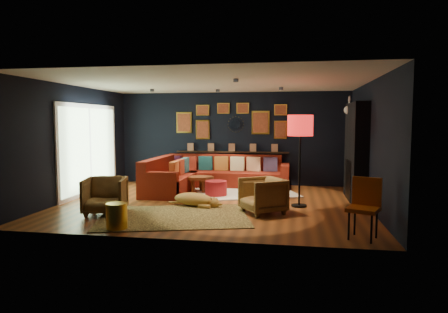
% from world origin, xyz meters
% --- Properties ---
extents(floor, '(6.50, 6.50, 0.00)m').
position_xyz_m(floor, '(0.00, 0.00, 0.00)').
color(floor, brown).
rests_on(floor, ground).
extents(room_walls, '(6.50, 6.50, 6.50)m').
position_xyz_m(room_walls, '(0.00, 0.00, 1.59)').
color(room_walls, black).
rests_on(room_walls, ground).
extents(sectional, '(3.41, 2.69, 0.86)m').
position_xyz_m(sectional, '(-0.61, 1.81, 0.32)').
color(sectional, maroon).
rests_on(sectional, ground).
extents(ledge, '(3.20, 0.12, 0.04)m').
position_xyz_m(ledge, '(0.00, 2.68, 0.92)').
color(ledge, black).
rests_on(ledge, room_walls).
extents(gallery_wall, '(3.15, 0.04, 1.02)m').
position_xyz_m(gallery_wall, '(-0.01, 2.72, 1.81)').
color(gallery_wall, gold).
rests_on(gallery_wall, room_walls).
extents(sunburst_mirror, '(0.47, 0.16, 0.47)m').
position_xyz_m(sunburst_mirror, '(0.10, 2.72, 1.70)').
color(sunburst_mirror, silver).
rests_on(sunburst_mirror, room_walls).
extents(fireplace, '(0.31, 1.60, 2.20)m').
position_xyz_m(fireplace, '(3.09, 0.90, 1.02)').
color(fireplace, black).
rests_on(fireplace, ground).
extents(deer_head, '(0.50, 0.28, 0.45)m').
position_xyz_m(deer_head, '(3.14, 1.40, 2.05)').
color(deer_head, white).
rests_on(deer_head, fireplace).
extents(sliding_door, '(0.06, 2.80, 2.20)m').
position_xyz_m(sliding_door, '(-3.22, 0.60, 1.10)').
color(sliding_door, white).
rests_on(sliding_door, ground).
extents(ceiling_spots, '(3.30, 2.50, 0.06)m').
position_xyz_m(ceiling_spots, '(-0.00, 0.80, 2.56)').
color(ceiling_spots, black).
rests_on(ceiling_spots, room_walls).
extents(shag_rug, '(2.80, 2.43, 0.03)m').
position_xyz_m(shag_rug, '(0.56, 1.30, 0.02)').
color(shag_rug, beige).
rests_on(shag_rug, ground).
extents(leopard_rug, '(3.14, 2.60, 0.02)m').
position_xyz_m(leopard_rug, '(-0.48, -1.37, 0.01)').
color(leopard_rug, tan).
rests_on(leopard_rug, ground).
extents(coffee_table, '(0.85, 0.70, 0.38)m').
position_xyz_m(coffee_table, '(-0.60, 1.21, 0.33)').
color(coffee_table, brown).
rests_on(coffee_table, shag_rug).
extents(pouf, '(0.52, 0.52, 0.34)m').
position_xyz_m(pouf, '(-0.09, 0.78, 0.20)').
color(pouf, maroon).
rests_on(pouf, shag_rug).
extents(armchair_left, '(0.90, 0.87, 0.78)m').
position_xyz_m(armchair_left, '(-1.86, -1.35, 0.39)').
color(armchair_left, '#C38A44').
rests_on(armchair_left, ground).
extents(armchair_right, '(0.98, 1.00, 0.76)m').
position_xyz_m(armchair_right, '(1.13, -0.76, 0.38)').
color(armchair_right, '#C38A44').
rests_on(armchair_right, ground).
extents(gold_stool, '(0.35, 0.35, 0.43)m').
position_xyz_m(gold_stool, '(-1.16, -2.35, 0.22)').
color(gold_stool, gold).
rests_on(gold_stool, ground).
extents(orange_chair, '(0.57, 0.57, 0.93)m').
position_xyz_m(orange_chair, '(2.78, -2.18, 0.55)').
color(orange_chair, black).
rests_on(orange_chair, ground).
extents(floor_lamp, '(0.53, 0.53, 1.91)m').
position_xyz_m(floor_lamp, '(1.84, -0.05, 1.63)').
color(floor_lamp, black).
rests_on(floor_lamp, ground).
extents(dog, '(1.31, 0.86, 0.38)m').
position_xyz_m(dog, '(-0.35, -0.40, 0.21)').
color(dog, '#B98741').
rests_on(dog, leopard_rug).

